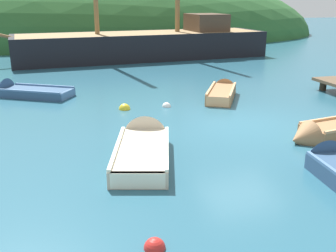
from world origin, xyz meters
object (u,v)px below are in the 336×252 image
Objects in this scene: rowboat_far at (144,148)px; buoy_white at (166,107)px; buoy_red at (155,248)px; rowboat_center at (222,93)px; sailing_ship at (145,49)px; rowboat_outer_right at (23,93)px; buoy_yellow at (125,109)px; rowboat_portside at (330,134)px.

buoy_white is (1.75, 4.19, -0.13)m from rowboat_far.
buoy_white is 0.92× the size of buoy_red.
buoy_red reaches higher than buoy_white.
rowboat_center is 9.90× the size of buoy_white.
rowboat_center is 9.06× the size of buoy_red.
sailing_ship is 11.19m from rowboat_center.
sailing_ship is 5.28× the size of rowboat_outer_right.
buoy_white is (-2.55, -0.88, -0.14)m from rowboat_center.
buoy_red is 8.33m from buoy_yellow.
buoy_red is at bearing 22.73° from rowboat_portside.
rowboat_far is 5.29m from rowboat_portside.
rowboat_portside is 5.72m from buoy_white.
rowboat_far reaches higher than rowboat_outer_right.
sailing_ship reaches higher than rowboat_portside.
rowboat_outer_right is at bearing 148.03° from buoy_white.
rowboat_outer_right is at bearing 102.15° from rowboat_center.
rowboat_far is 9.34× the size of buoy_yellow.
buoy_white is (-3.54, 4.49, -0.13)m from rowboat_portside.
rowboat_outer_right is 10.15× the size of buoy_red.
rowboat_portside is at bearing 32.03° from buoy_red.
rowboat_portside is 7.05m from buoy_red.
buoy_red is (-0.69, -4.03, -0.13)m from rowboat_far.
buoy_white is at bearing -61.09° from rowboat_portside.
rowboat_center reaches higher than buoy_white.
buoy_white is (-1.85, -12.04, -0.59)m from sailing_ship.
buoy_red is (-5.97, -3.74, -0.13)m from rowboat_portside.
buoy_yellow is (-1.52, 0.06, 0.00)m from buoy_white.
rowboat_far is at bearing 72.82° from sailing_ship.
rowboat_far is 1.24× the size of rowboat_portside.
rowboat_far is 4.26m from buoy_yellow.
sailing_ship is at bearing 32.45° from rowboat_center.
rowboat_center is at bearing 19.07° from buoy_white.
sailing_ship reaches higher than buoy_red.
rowboat_portside is (8.63, -7.67, 0.04)m from rowboat_outer_right.
sailing_ship is at bearing 78.05° from buoy_red.
buoy_yellow is (-4.07, -0.82, -0.14)m from rowboat_center.
sailing_ship is 16.63m from rowboat_far.
rowboat_outer_right is 11.09× the size of buoy_white.
buoy_yellow is (-3.37, -11.98, -0.59)m from sailing_ship.
rowboat_center is (0.69, -11.16, -0.45)m from sailing_ship.
buoy_red is at bearing -106.48° from buoy_white.
rowboat_far is at bearing -12.53° from rowboat_portside.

